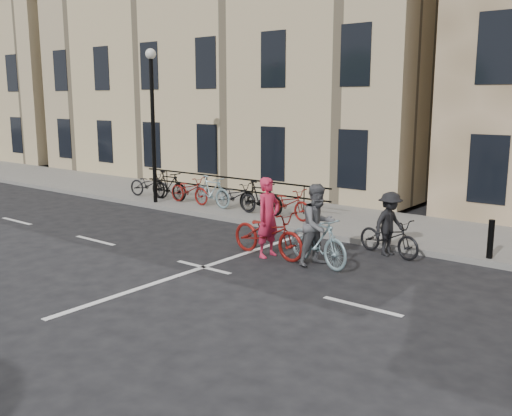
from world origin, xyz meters
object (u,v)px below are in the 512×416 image
Objects in this scene: cyclist_pink at (268,229)px; lamp_post at (152,107)px; cyclist_dark at (389,231)px; cyclist_grey at (318,233)px.

lamp_post is at bearing 73.20° from cyclist_pink.
cyclist_pink is at bearing 143.67° from cyclist_dark.
lamp_post is at bearing 90.33° from cyclist_grey.
cyclist_pink is 1.34m from cyclist_grey.
cyclist_grey is at bearing -17.39° from lamp_post.
cyclist_grey is (1.33, 0.11, 0.09)m from cyclist_pink.
cyclist_grey is 1.09× the size of cyclist_dark.
cyclist_grey reaches higher than cyclist_dark.
lamp_post is 9.23m from cyclist_grey.
cyclist_grey is at bearing -80.81° from cyclist_pink.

